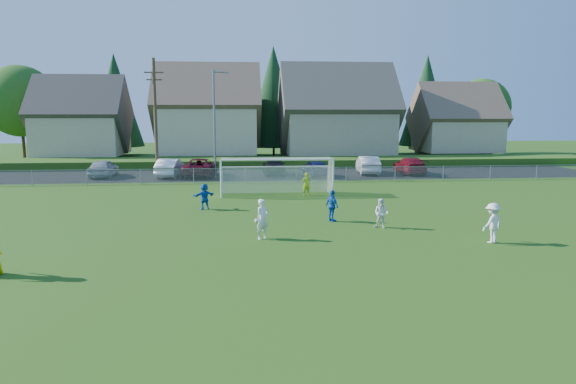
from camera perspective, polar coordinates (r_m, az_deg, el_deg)
name	(u,v)px	position (r m, az deg, el deg)	size (l,w,h in m)	color
ground	(309,263)	(18.88, 2.35, -7.89)	(160.00, 160.00, 0.00)	#193D0C
asphalt_lot	(267,174)	(45.81, -2.34, 1.96)	(60.00, 60.00, 0.00)	black
grass_embankment	(263,162)	(53.21, -2.79, 3.33)	(70.00, 6.00, 0.80)	#1E420F
soccer_ball	(257,221)	(25.60, -3.52, -3.21)	(0.22, 0.22, 0.22)	white
player_white_a	(262,219)	(22.23, -2.85, -3.02)	(0.64, 0.42, 1.75)	white
player_white_b	(381,213)	(24.69, 10.32, -2.36)	(0.69, 0.54, 1.42)	white
player_white_c	(492,223)	(23.21, 21.77, -3.21)	(1.09, 0.63, 1.69)	white
player_blue_a	(332,206)	(25.88, 4.93, -1.54)	(0.94, 0.39, 1.60)	#124FAF
player_blue_b	(204,196)	(29.43, -9.27, -0.49)	(1.38, 0.44, 1.48)	#124FAF
goalkeeper	(306,184)	(34.03, 2.04, 0.89)	(0.56, 0.36, 1.52)	#A9CB17
car_a	(104,168)	(46.63, -19.81, 2.51)	(1.81, 4.49, 1.53)	#A7ABAE
car_b	(170,168)	(45.19, -12.97, 2.65)	(1.66, 4.77, 1.57)	white
car_c	(200,167)	(44.91, -9.74, 2.71)	(2.62, 5.68, 1.58)	#510917
car_d	(274,167)	(45.57, -1.57, 2.79)	(1.92, 4.72, 1.37)	black
car_e	(315,168)	(44.92, 3.07, 2.72)	(1.66, 4.14, 1.41)	#131843
car_f	(368,165)	(46.83, 8.87, 2.99)	(1.69, 4.85, 1.60)	silver
car_g	(410,166)	(47.47, 13.40, 2.87)	(2.09, 5.14, 1.49)	maroon
soccer_goal	(276,170)	(34.27, -1.29, 2.41)	(7.42, 1.90, 2.50)	white
chainlink_fence	(271,175)	(40.28, -1.91, 1.92)	(52.06, 0.06, 1.20)	gray
streetlight	(215,120)	(43.97, -8.12, 7.92)	(1.38, 0.18, 9.00)	slate
utility_pole	(156,116)	(45.46, -14.51, 8.14)	(1.60, 0.26, 10.00)	#473321
houses_row	(277,97)	(60.58, -1.28, 10.56)	(53.90, 11.45, 13.27)	tan
tree_row	(266,101)	(66.77, -2.49, 10.02)	(65.98, 12.36, 13.80)	#382616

